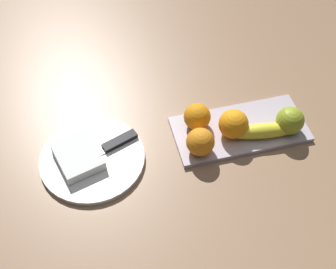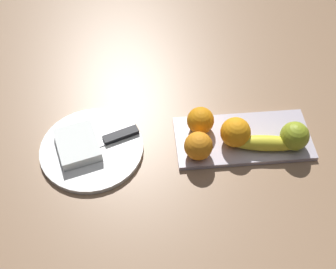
{
  "view_description": "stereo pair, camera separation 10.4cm",
  "coord_description": "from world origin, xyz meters",
  "px_view_note": "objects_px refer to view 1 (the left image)",
  "views": [
    {
      "loc": [
        0.32,
        0.61,
        0.86
      ],
      "look_at": [
        0.16,
        -0.02,
        0.04
      ],
      "focal_mm": 46.32,
      "sensor_mm": 36.0,
      "label": 1
    },
    {
      "loc": [
        0.22,
        0.62,
        0.86
      ],
      "look_at": [
        0.16,
        -0.02,
        0.04
      ],
      "focal_mm": 46.32,
      "sensor_mm": 36.0,
      "label": 2
    }
  ],
  "objects_px": {
    "apple": "(290,121)",
    "dinner_plate": "(92,159)",
    "folded_napkin": "(78,157)",
    "banana": "(264,131)",
    "fruit_tray": "(240,129)",
    "orange_center": "(200,142)",
    "knife": "(114,144)",
    "orange_near_banana": "(233,124)",
    "orange_near_apple": "(197,117)"
  },
  "relations": [
    {
      "from": "banana",
      "to": "dinner_plate",
      "type": "bearing_deg",
      "value": -177.86
    },
    {
      "from": "orange_center",
      "to": "knife",
      "type": "relative_size",
      "value": 0.39
    },
    {
      "from": "apple",
      "to": "orange_near_apple",
      "type": "relative_size",
      "value": 1.04
    },
    {
      "from": "banana",
      "to": "orange_center",
      "type": "xyz_separation_m",
      "value": [
        0.17,
        0.01,
        0.01
      ]
    },
    {
      "from": "banana",
      "to": "dinner_plate",
      "type": "relative_size",
      "value": 0.72
    },
    {
      "from": "orange_near_banana",
      "to": "dinner_plate",
      "type": "height_order",
      "value": "orange_near_banana"
    },
    {
      "from": "apple",
      "to": "orange_center",
      "type": "bearing_deg",
      "value": 2.18
    },
    {
      "from": "fruit_tray",
      "to": "apple",
      "type": "xyz_separation_m",
      "value": [
        -0.11,
        0.03,
        0.04
      ]
    },
    {
      "from": "folded_napkin",
      "to": "knife",
      "type": "bearing_deg",
      "value": -165.98
    },
    {
      "from": "fruit_tray",
      "to": "orange_near_banana",
      "type": "distance_m",
      "value": 0.05
    },
    {
      "from": "orange_near_apple",
      "to": "orange_near_banana",
      "type": "bearing_deg",
      "value": 148.62
    },
    {
      "from": "folded_napkin",
      "to": "orange_center",
      "type": "bearing_deg",
      "value": 171.35
    },
    {
      "from": "folded_napkin",
      "to": "dinner_plate",
      "type": "bearing_deg",
      "value": 180.0
    },
    {
      "from": "orange_near_banana",
      "to": "apple",
      "type": "bearing_deg",
      "value": 170.97
    },
    {
      "from": "fruit_tray",
      "to": "orange_near_banana",
      "type": "height_order",
      "value": "orange_near_banana"
    },
    {
      "from": "fruit_tray",
      "to": "knife",
      "type": "relative_size",
      "value": 1.9
    },
    {
      "from": "orange_near_banana",
      "to": "fruit_tray",
      "type": "bearing_deg",
      "value": -156.08
    },
    {
      "from": "knife",
      "to": "dinner_plate",
      "type": "bearing_deg",
      "value": 0.91
    },
    {
      "from": "banana",
      "to": "folded_napkin",
      "type": "distance_m",
      "value": 0.45
    },
    {
      "from": "apple",
      "to": "orange_center",
      "type": "height_order",
      "value": "apple"
    },
    {
      "from": "folded_napkin",
      "to": "knife",
      "type": "xyz_separation_m",
      "value": [
        -0.09,
        -0.02,
        -0.01
      ]
    },
    {
      "from": "apple",
      "to": "banana",
      "type": "xyz_separation_m",
      "value": [
        0.07,
        0.0,
        -0.02
      ]
    },
    {
      "from": "dinner_plate",
      "to": "knife",
      "type": "distance_m",
      "value": 0.06
    },
    {
      "from": "fruit_tray",
      "to": "apple",
      "type": "bearing_deg",
      "value": 162.85
    },
    {
      "from": "fruit_tray",
      "to": "orange_center",
      "type": "bearing_deg",
      "value": 20.0
    },
    {
      "from": "fruit_tray",
      "to": "orange_center",
      "type": "relative_size",
      "value": 4.92
    },
    {
      "from": "folded_napkin",
      "to": "banana",
      "type": "bearing_deg",
      "value": 175.15
    },
    {
      "from": "orange_near_banana",
      "to": "knife",
      "type": "xyz_separation_m",
      "value": [
        0.29,
        -0.03,
        -0.03
      ]
    },
    {
      "from": "apple",
      "to": "orange_near_banana",
      "type": "xyz_separation_m",
      "value": [
        0.14,
        -0.02,
        0.0
      ]
    },
    {
      "from": "banana",
      "to": "dinner_plate",
      "type": "height_order",
      "value": "banana"
    },
    {
      "from": "orange_near_banana",
      "to": "orange_center",
      "type": "bearing_deg",
      "value": 18.77
    },
    {
      "from": "apple",
      "to": "orange_center",
      "type": "xyz_separation_m",
      "value": [
        0.23,
        0.01,
        -0.0
      ]
    },
    {
      "from": "orange_near_apple",
      "to": "knife",
      "type": "relative_size",
      "value": 0.38
    },
    {
      "from": "orange_near_banana",
      "to": "banana",
      "type": "bearing_deg",
      "value": 160.68
    },
    {
      "from": "orange_near_apple",
      "to": "knife",
      "type": "bearing_deg",
      "value": 3.16
    },
    {
      "from": "orange_near_apple",
      "to": "orange_center",
      "type": "xyz_separation_m",
      "value": [
        0.02,
        0.08,
        0.0
      ]
    },
    {
      "from": "apple",
      "to": "folded_napkin",
      "type": "xyz_separation_m",
      "value": [
        0.52,
        -0.03,
        -0.02
      ]
    },
    {
      "from": "orange_center",
      "to": "folded_napkin",
      "type": "height_order",
      "value": "orange_center"
    },
    {
      "from": "dinner_plate",
      "to": "knife",
      "type": "xyz_separation_m",
      "value": [
        -0.06,
        -0.02,
        0.01
      ]
    },
    {
      "from": "dinner_plate",
      "to": "apple",
      "type": "bearing_deg",
      "value": 175.92
    },
    {
      "from": "fruit_tray",
      "to": "orange_near_banana",
      "type": "xyz_separation_m",
      "value": [
        0.03,
        0.01,
        0.04
      ]
    },
    {
      "from": "fruit_tray",
      "to": "folded_napkin",
      "type": "bearing_deg",
      "value": 0.0
    },
    {
      "from": "fruit_tray",
      "to": "knife",
      "type": "distance_m",
      "value": 0.32
    },
    {
      "from": "fruit_tray",
      "to": "orange_near_apple",
      "type": "height_order",
      "value": "orange_near_apple"
    },
    {
      "from": "apple",
      "to": "folded_napkin",
      "type": "bearing_deg",
      "value": -3.83
    },
    {
      "from": "apple",
      "to": "dinner_plate",
      "type": "relative_size",
      "value": 0.28
    },
    {
      "from": "apple",
      "to": "folded_napkin",
      "type": "height_order",
      "value": "apple"
    },
    {
      "from": "apple",
      "to": "orange_center",
      "type": "distance_m",
      "value": 0.23
    },
    {
      "from": "orange_center",
      "to": "folded_napkin",
      "type": "distance_m",
      "value": 0.29
    },
    {
      "from": "apple",
      "to": "orange_center",
      "type": "relative_size",
      "value": 1.03
    }
  ]
}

